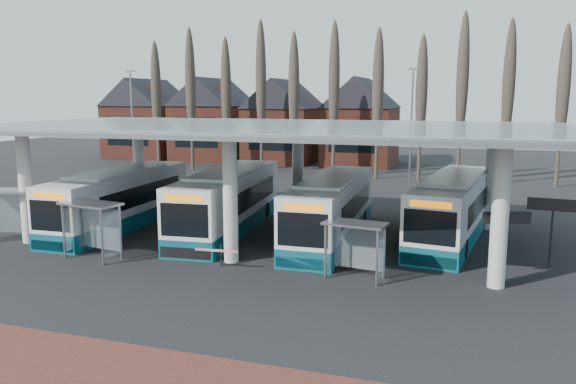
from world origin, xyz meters
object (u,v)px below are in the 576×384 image
(bus_1, at_px, (229,202))
(bus_3, at_px, (453,209))
(shelter_2, at_px, (356,237))
(bus_0, at_px, (121,200))
(bus_2, at_px, (332,210))
(shelter_0, at_px, (12,203))
(shelter_1, at_px, (93,217))

(bus_1, relative_size, bus_3, 1.01)
(shelter_2, bearing_deg, bus_0, 168.29)
(bus_1, distance_m, bus_2, 6.29)
(bus_3, bearing_deg, bus_1, -163.05)
(shelter_0, height_order, shelter_2, shelter_0)
(bus_1, height_order, shelter_2, bus_1)
(bus_0, distance_m, shelter_0, 6.05)
(shelter_0, bearing_deg, bus_0, 42.59)
(shelter_1, bearing_deg, bus_3, 39.69)
(bus_0, relative_size, shelter_1, 3.93)
(bus_0, height_order, shelter_2, bus_0)
(bus_2, relative_size, shelter_0, 3.79)
(bus_2, bearing_deg, bus_3, 16.93)
(bus_2, bearing_deg, shelter_1, -145.90)
(bus_0, xyz_separation_m, shelter_1, (2.77, -6.32, 0.38))
(bus_3, xyz_separation_m, shelter_1, (-16.65, -9.51, 0.35))
(bus_0, relative_size, bus_3, 0.97)
(bus_3, distance_m, shelter_1, 19.18)
(shelter_0, bearing_deg, shelter_1, -24.16)
(shelter_1, bearing_deg, shelter_0, 177.10)
(bus_1, relative_size, shelter_0, 3.97)
(shelter_1, height_order, shelter_2, shelter_1)
(bus_1, distance_m, shelter_2, 11.08)
(shelter_1, bearing_deg, bus_0, 123.65)
(bus_3, distance_m, shelter_2, 9.45)
(bus_2, relative_size, bus_3, 0.97)
(bus_3, bearing_deg, shelter_2, -106.15)
(shelter_0, bearing_deg, bus_1, 18.98)
(bus_3, relative_size, shelter_1, 4.06)
(bus_2, xyz_separation_m, shelter_2, (2.64, -6.48, 0.17))
(bus_3, height_order, shelter_0, bus_3)
(bus_0, relative_size, bus_2, 1.00)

